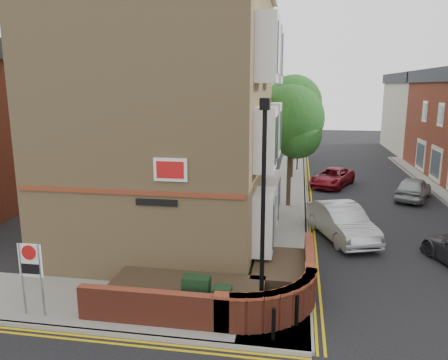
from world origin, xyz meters
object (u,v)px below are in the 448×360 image
zone_sign (31,266)px  silver_car_near (342,222)px  lamppost (263,214)px  utility_cabinet_large (197,296)px

zone_sign → silver_car_near: (9.50, 8.67, -0.86)m
lamppost → zone_sign: lamppost is taller
utility_cabinet_large → lamppost: bearing=-3.0°
zone_sign → silver_car_near: 12.89m
lamppost → silver_car_near: 8.86m
utility_cabinet_large → silver_car_near: bearing=58.6°
zone_sign → utility_cabinet_large: bearing=9.7°
lamppost → zone_sign: bearing=-173.9°
lamppost → utility_cabinet_large: bearing=177.0°
lamppost → utility_cabinet_large: 3.24m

